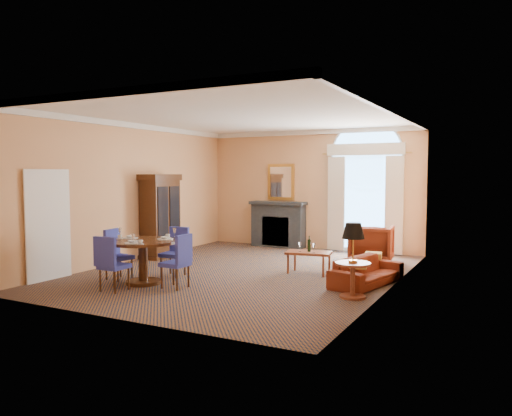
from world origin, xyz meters
The scene contains 12 objects.
ground centered at (0.00, 0.00, 0.00)m, with size 7.50×7.50×0.00m, color #111F38.
room_envelope centered at (-0.03, 0.67, 2.51)m, with size 6.04×7.52×3.45m.
armoire centered at (-2.72, 0.67, 0.97)m, with size 0.58×1.03×2.02m.
dining_table centered at (-1.14, -1.82, 0.59)m, with size 1.29×1.29×1.01m.
dining_chair_north centered at (-1.06, -0.92, 0.55)m, with size 0.47×0.48×0.97m.
dining_chair_south centered at (-1.22, -2.58, 0.55)m, with size 0.45×0.47×0.97m.
dining_chair_east centered at (-0.32, -1.82, 0.55)m, with size 0.45×0.44×0.97m.
dining_chair_west centered at (-1.89, -1.75, 0.55)m, with size 0.49×0.48×0.97m.
sofa centered at (2.55, 0.02, 0.25)m, with size 1.70×0.67×0.50m, color maroon.
armchair centered at (2.04, 2.28, 0.43)m, with size 0.93×0.95×0.87m, color maroon.
coffee_table centered at (1.23, 0.45, 0.42)m, with size 0.97×0.65×0.78m.
side_table centered at (2.60, -1.04, 0.78)m, with size 0.58×0.58×1.21m.
Camera 1 is at (4.94, -8.93, 2.04)m, focal length 35.00 mm.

